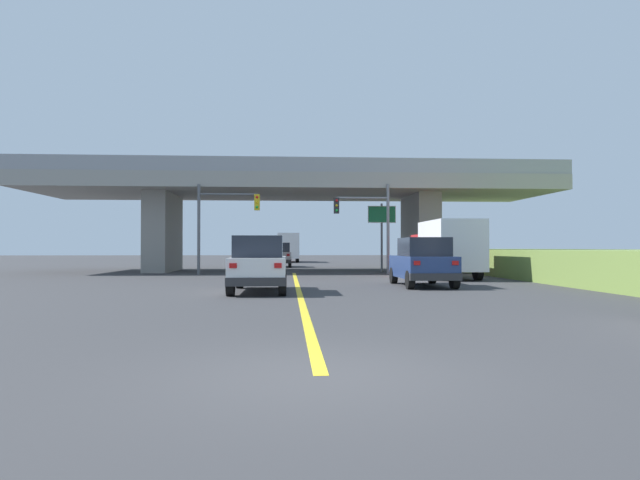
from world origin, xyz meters
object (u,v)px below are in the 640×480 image
Objects in this scene: traffic_signal_nearside at (369,218)px; semi_truck_distant at (288,247)px; suv_lead at (259,264)px; highway_sign at (382,221)px; sedan_oncoming at (280,255)px; traffic_signal_farside at (220,216)px; box_truck at (447,248)px; suv_crossing at (422,262)px.

semi_truck_distant is (-4.86, 28.11, -1.76)m from traffic_signal_nearside.
highway_sign reaches higher than suv_lead.
sedan_oncoming is 0.64× the size of semi_truck_distant.
traffic_signal_nearside is 3.22m from highway_sign.
traffic_signal_farside is (-3.37, -12.81, 2.49)m from sedan_oncoming.
traffic_signal_nearside reaches higher than sedan_oncoming.
suv_lead is at bearing -115.00° from traffic_signal_nearside.
box_truck is 33.76m from semi_truck_distant.
suv_crossing is 13.54m from highway_sign.
sedan_oncoming is at bearing 113.61° from traffic_signal_nearside.
box_truck is 1.19× the size of traffic_signal_nearside.
sedan_oncoming is 0.90× the size of traffic_signal_farside.
suv_lead is 0.62× the size of semi_truck_distant.
suv_lead is 17.57m from highway_sign.
suv_lead is 0.85× the size of traffic_signal_nearside.
traffic_signal_farside reaches higher than highway_sign.
semi_truck_distant is (-8.24, 32.74, 0.10)m from box_truck.
highway_sign is (0.64, 13.31, 2.38)m from suv_crossing.
box_truck is at bearing -20.57° from traffic_signal_farside.
suv_crossing is at bearing -81.86° from semi_truck_distant.
suv_lead is 12.49m from box_truck.
sedan_oncoming is at bearing 105.51° from suv_crossing.
suv_lead is at bearing -138.73° from box_truck.
suv_lead is 0.86× the size of traffic_signal_farside.
highway_sign is at bearing 65.27° from suv_lead.
box_truck is (9.38, 8.23, 0.56)m from suv_lead.
traffic_signal_farside is at bearing -98.33° from semi_truck_distant.
suv_crossing is 0.93× the size of sedan_oncoming.
semi_truck_distant reaches higher than suv_lead.
sedan_oncoming is (-8.99, 17.45, -0.56)m from box_truck.
semi_truck_distant is (4.12, 28.10, -1.84)m from traffic_signal_farside.
sedan_oncoming is at bearing 75.28° from traffic_signal_farside.
traffic_signal_farside is 28.46m from semi_truck_distant.
traffic_signal_farside is at bearing 179.92° from traffic_signal_nearside.
highway_sign is at bearing -76.28° from semi_truck_distant.
highway_sign reaches higher than box_truck.
sedan_oncoming is 14.21m from traffic_signal_nearside.
sedan_oncoming is (-6.25, 23.19, 0.00)m from suv_crossing.
suv_lead is 0.72× the size of box_truck.
suv_crossing is 0.84× the size of traffic_signal_farside.
suv_crossing is 1.00× the size of highway_sign.
highway_sign is at bearing -55.10° from sedan_oncoming.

